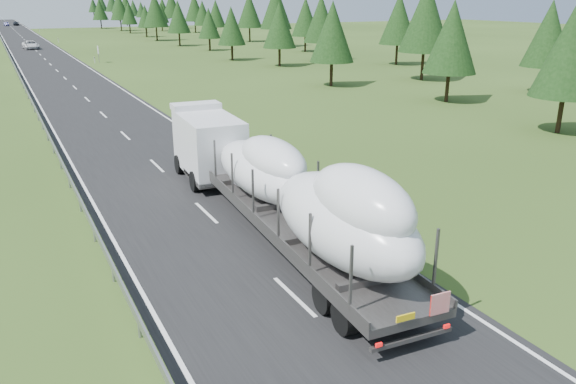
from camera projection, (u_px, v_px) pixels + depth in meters
name	position (u px, v px, depth m)	size (l,w,h in m)	color
ground	(294.00, 297.00, 19.35)	(400.00, 400.00, 0.00)	#2E4617
road_surface	(40.00, 54.00, 103.27)	(10.00, 400.00, 0.02)	black
guardrail	(8.00, 52.00, 100.73)	(0.10, 400.00, 0.76)	slate
marker_posts	(48.00, 34.00, 152.08)	(0.13, 350.08, 1.00)	silver
highway_sign	(98.00, 51.00, 89.03)	(0.08, 0.90, 2.60)	slate
tree_line_right	(205.00, 10.00, 139.11)	(27.33, 356.47, 12.61)	black
boat_truck	(277.00, 180.00, 23.81)	(4.02, 21.59, 4.74)	silver
distant_van	(31.00, 45.00, 113.46)	(2.76, 5.98, 1.66)	silver
distant_car_dark	(16.00, 23.00, 212.19)	(1.86, 4.62, 1.57)	black
distant_car_blue	(6.00, 24.00, 208.15)	(1.47, 4.20, 1.38)	#181B45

